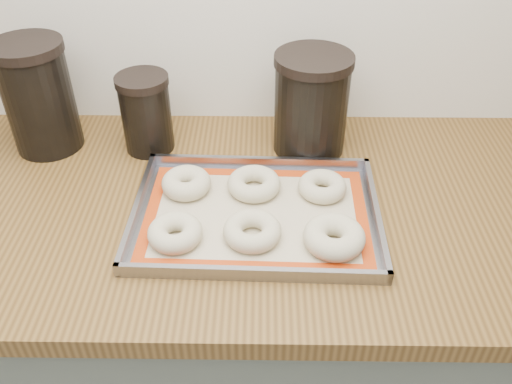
{
  "coord_description": "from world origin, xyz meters",
  "views": [
    {
      "loc": [
        0.16,
        0.84,
        1.57
      ],
      "look_at": [
        0.15,
        1.62,
        0.96
      ],
      "focal_mm": 38.0,
      "sensor_mm": 36.0,
      "label": 1
    }
  ],
  "objects_px": {
    "bagel_back_right": "(322,186)",
    "bagel_back_mid": "(254,184)",
    "baking_tray": "(256,214)",
    "canister_right": "(311,104)",
    "bagel_front_left": "(175,233)",
    "canister_left": "(38,96)",
    "canister_mid": "(146,113)",
    "bagel_front_right": "(334,237)",
    "bagel_back_left": "(186,183)",
    "bagel_front_mid": "(252,231)"
  },
  "relations": [
    {
      "from": "canister_left",
      "to": "bagel_back_left",
      "type": "bearing_deg",
      "value": -27.59
    },
    {
      "from": "bagel_front_mid",
      "to": "canister_mid",
      "type": "relative_size",
      "value": 0.6
    },
    {
      "from": "baking_tray",
      "to": "bagel_back_mid",
      "type": "xyz_separation_m",
      "value": [
        -0.0,
        0.07,
        0.02
      ]
    },
    {
      "from": "bagel_front_right",
      "to": "bagel_back_right",
      "type": "bearing_deg",
      "value": 93.11
    },
    {
      "from": "bagel_back_mid",
      "to": "bagel_back_right",
      "type": "height_order",
      "value": "bagel_back_mid"
    },
    {
      "from": "bagel_back_right",
      "to": "canister_right",
      "type": "distance_m",
      "value": 0.19
    },
    {
      "from": "baking_tray",
      "to": "bagel_back_mid",
      "type": "bearing_deg",
      "value": 93.77
    },
    {
      "from": "bagel_back_left",
      "to": "bagel_back_mid",
      "type": "xyz_separation_m",
      "value": [
        0.13,
        0.0,
        -0.0
      ]
    },
    {
      "from": "bagel_front_right",
      "to": "canister_left",
      "type": "bearing_deg",
      "value": 151.68
    },
    {
      "from": "bagel_front_left",
      "to": "bagel_front_right",
      "type": "height_order",
      "value": "bagel_front_right"
    },
    {
      "from": "canister_left",
      "to": "bagel_front_right",
      "type": "bearing_deg",
      "value": -28.32
    },
    {
      "from": "bagel_back_mid",
      "to": "baking_tray",
      "type": "bearing_deg",
      "value": -86.23
    },
    {
      "from": "bagel_front_right",
      "to": "bagel_back_left",
      "type": "xyz_separation_m",
      "value": [
        -0.28,
        0.15,
        -0.0
      ]
    },
    {
      "from": "canister_left",
      "to": "canister_mid",
      "type": "xyz_separation_m",
      "value": [
        0.23,
        -0.01,
        -0.03
      ]
    },
    {
      "from": "baking_tray",
      "to": "canister_left",
      "type": "distance_m",
      "value": 0.54
    },
    {
      "from": "bagel_back_left",
      "to": "bagel_back_mid",
      "type": "distance_m",
      "value": 0.13
    },
    {
      "from": "bagel_front_right",
      "to": "canister_right",
      "type": "relative_size",
      "value": 0.5
    },
    {
      "from": "baking_tray",
      "to": "canister_right",
      "type": "distance_m",
      "value": 0.29
    },
    {
      "from": "bagel_front_right",
      "to": "bagel_back_right",
      "type": "xyz_separation_m",
      "value": [
        -0.01,
        0.15,
        -0.0
      ]
    },
    {
      "from": "bagel_back_mid",
      "to": "bagel_back_right",
      "type": "distance_m",
      "value": 0.13
    },
    {
      "from": "baking_tray",
      "to": "canister_right",
      "type": "xyz_separation_m",
      "value": [
        0.11,
        0.24,
        0.1
      ]
    },
    {
      "from": "bagel_back_left",
      "to": "canister_mid",
      "type": "relative_size",
      "value": 0.57
    },
    {
      "from": "bagel_back_mid",
      "to": "bagel_back_right",
      "type": "xyz_separation_m",
      "value": [
        0.13,
        -0.01,
        -0.0
      ]
    },
    {
      "from": "canister_right",
      "to": "canister_mid",
      "type": "bearing_deg",
      "value": -179.59
    },
    {
      "from": "bagel_front_left",
      "to": "bagel_back_mid",
      "type": "bearing_deg",
      "value": 46.71
    },
    {
      "from": "bagel_front_left",
      "to": "canister_mid",
      "type": "distance_m",
      "value": 0.33
    },
    {
      "from": "bagel_back_mid",
      "to": "bagel_back_left",
      "type": "bearing_deg",
      "value": -179.31
    },
    {
      "from": "canister_left",
      "to": "bagel_back_mid",
      "type": "bearing_deg",
      "value": -20.14
    },
    {
      "from": "bagel_back_right",
      "to": "canister_right",
      "type": "xyz_separation_m",
      "value": [
        -0.02,
        0.17,
        0.09
      ]
    },
    {
      "from": "bagel_back_left",
      "to": "baking_tray",
      "type": "bearing_deg",
      "value": -27.78
    },
    {
      "from": "baking_tray",
      "to": "bagel_front_mid",
      "type": "relative_size",
      "value": 4.5
    },
    {
      "from": "bagel_front_left",
      "to": "bagel_back_right",
      "type": "relative_size",
      "value": 1.03
    },
    {
      "from": "baking_tray",
      "to": "bagel_front_left",
      "type": "relative_size",
      "value": 4.78
    },
    {
      "from": "bagel_back_right",
      "to": "bagel_back_mid",
      "type": "bearing_deg",
      "value": 177.3
    },
    {
      "from": "baking_tray",
      "to": "bagel_back_left",
      "type": "distance_m",
      "value": 0.16
    },
    {
      "from": "bagel_front_left",
      "to": "canister_left",
      "type": "relative_size",
      "value": 0.41
    },
    {
      "from": "bagel_front_mid",
      "to": "canister_left",
      "type": "xyz_separation_m",
      "value": [
        -0.46,
        0.31,
        0.1
      ]
    },
    {
      "from": "bagel_front_right",
      "to": "canister_right",
      "type": "distance_m",
      "value": 0.33
    },
    {
      "from": "canister_mid",
      "to": "bagel_front_left",
      "type": "bearing_deg",
      "value": -72.55
    },
    {
      "from": "bagel_back_mid",
      "to": "canister_right",
      "type": "distance_m",
      "value": 0.22
    },
    {
      "from": "canister_left",
      "to": "canister_mid",
      "type": "relative_size",
      "value": 1.4
    },
    {
      "from": "bagel_front_left",
      "to": "bagel_back_mid",
      "type": "distance_m",
      "value": 0.2
    },
    {
      "from": "bagel_back_mid",
      "to": "canister_right",
      "type": "relative_size",
      "value": 0.48
    },
    {
      "from": "bagel_front_mid",
      "to": "bagel_front_right",
      "type": "bearing_deg",
      "value": -6.85
    },
    {
      "from": "canister_right",
      "to": "canister_left",
      "type": "bearing_deg",
      "value": 179.63
    },
    {
      "from": "bagel_front_mid",
      "to": "bagel_back_mid",
      "type": "distance_m",
      "value": 0.14
    },
    {
      "from": "bagel_back_right",
      "to": "canister_right",
      "type": "relative_size",
      "value": 0.43
    },
    {
      "from": "bagel_front_left",
      "to": "bagel_back_left",
      "type": "bearing_deg",
      "value": 88.64
    },
    {
      "from": "bagel_front_mid",
      "to": "bagel_front_right",
      "type": "relative_size",
      "value": 0.95
    },
    {
      "from": "bagel_front_left",
      "to": "canister_right",
      "type": "distance_m",
      "value": 0.41
    }
  ]
}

